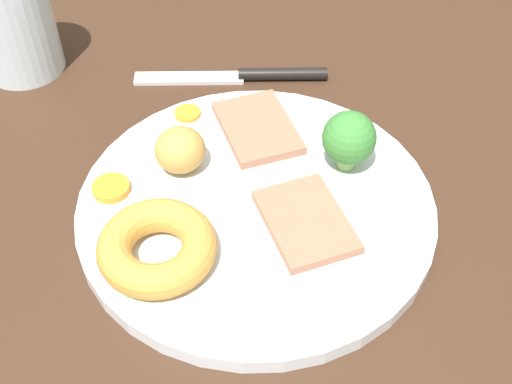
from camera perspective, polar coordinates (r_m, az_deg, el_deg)
dining_table at (r=51.08cm, az=-0.80°, el=-4.93°), size 120.00×84.00×3.60cm
dinner_plate at (r=50.51cm, az=0.00°, el=-1.33°), size 27.51×27.51×1.40cm
meat_slice_main at (r=55.55cm, az=0.15°, el=5.65°), size 9.17×7.27×0.80cm
meat_slice_under at (r=48.22cm, az=4.38°, el=-2.58°), size 9.00×7.28×0.80cm
yorkshire_pudding at (r=45.97cm, az=-8.66°, el=-4.78°), size 8.43×8.43×2.50cm
roast_potato_left at (r=51.77cm, az=-6.66°, el=3.69°), size 5.71×5.70×3.61cm
carrot_coin_front at (r=57.62cm, az=-6.02°, el=6.86°), size 2.28×2.28×0.40cm
carrot_coin_back at (r=51.73cm, az=-12.56°, el=0.33°), size 2.93×2.93×0.63cm
broccoli_floret at (r=51.30cm, az=8.13°, el=4.64°), size 4.27×4.27×5.10cm
knife at (r=63.58cm, az=-0.70°, el=10.14°), size 3.53×18.55×1.20cm
water_glass at (r=66.57cm, az=-20.50°, el=13.76°), size 7.58×7.58×10.23cm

